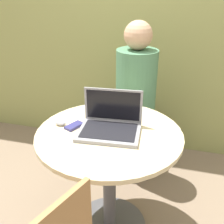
# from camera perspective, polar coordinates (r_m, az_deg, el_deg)

# --- Properties ---
(back_wall) EXTENTS (7.00, 0.05, 2.60)m
(back_wall) POSITION_cam_1_polar(r_m,az_deg,el_deg) (2.35, 7.29, 21.70)
(back_wall) COLOR #939956
(back_wall) RESTS_ON ground_plane
(round_table) EXTENTS (0.81, 0.81, 0.73)m
(round_table) POSITION_cam_1_polar(r_m,az_deg,el_deg) (1.57, -0.58, -10.72)
(round_table) COLOR #4C4C51
(round_table) RESTS_ON ground_plane
(laptop) EXTENTS (0.35, 0.28, 0.21)m
(laptop) POSITION_cam_1_polar(r_m,az_deg,el_deg) (1.45, -0.36, -2.60)
(laptop) COLOR gray
(laptop) RESTS_ON round_table
(cell_phone) EXTENTS (0.09, 0.12, 0.02)m
(cell_phone) POSITION_cam_1_polar(r_m,az_deg,el_deg) (1.52, -8.22, -3.00)
(cell_phone) COLOR navy
(cell_phone) RESTS_ON round_table
(computer_mouse) EXTENTS (0.06, 0.04, 0.03)m
(computer_mouse) POSITION_cam_1_polar(r_m,az_deg,el_deg) (1.55, -11.15, -2.35)
(computer_mouse) COLOR #B2B2B7
(computer_mouse) RESTS_ON round_table
(person_seated) EXTENTS (0.31, 0.48, 1.25)m
(person_seated) POSITION_cam_1_polar(r_m,az_deg,el_deg) (2.11, 5.17, -0.27)
(person_seated) COLOR #4C4742
(person_seated) RESTS_ON ground_plane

